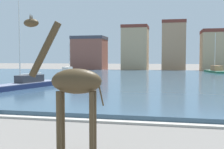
# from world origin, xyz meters

# --- Properties ---
(harbor_water) EXTENTS (90.49, 54.08, 0.36)m
(harbor_water) POSITION_xyz_m (0.00, 35.77, 0.18)
(harbor_water) COLOR #334C60
(harbor_water) RESTS_ON ground
(quay_edge_coping) EXTENTS (90.49, 0.50, 0.12)m
(quay_edge_coping) POSITION_xyz_m (0.00, 8.48, 0.06)
(quay_edge_coping) COLOR #ADA89E
(quay_edge_coping) RESTS_ON ground
(giraffe_statue) EXTENTS (2.73, 0.75, 4.77)m
(giraffe_statue) POSITION_xyz_m (1.30, 3.52, 2.43)
(giraffe_statue) COLOR #42331E
(giraffe_statue) RESTS_ON ground
(sailboat_navy) EXTENTS (4.13, 9.77, 8.65)m
(sailboat_navy) POSITION_xyz_m (-9.57, 18.91, 0.57)
(sailboat_navy) COLOR navy
(sailboat_navy) RESTS_ON ground
(sailboat_black) EXTENTS (1.74, 8.39, 6.17)m
(sailboat_black) POSITION_xyz_m (-14.93, 46.49, 0.50)
(sailboat_black) COLOR black
(sailboat_black) RESTS_ON ground
(sailboat_green) EXTENTS (3.75, 8.76, 8.37)m
(sailboat_green) POSITION_xyz_m (13.35, 54.16, 0.58)
(sailboat_green) COLOR #236B42
(sailboat_green) RESTS_ON ground
(townhouse_narrow_midrow) EXTENTS (8.53, 7.14, 8.91)m
(townhouse_narrow_midrow) POSITION_xyz_m (-16.43, 65.72, 4.47)
(townhouse_narrow_midrow) COLOR #8E5142
(townhouse_narrow_midrow) RESTS_ON ground
(townhouse_end_terrace) EXTENTS (6.61, 6.99, 11.58)m
(townhouse_end_terrace) POSITION_xyz_m (-4.42, 66.71, 5.81)
(townhouse_end_terrace) COLOR tan
(townhouse_end_terrace) RESTS_ON ground
(townhouse_corner_house) EXTENTS (5.95, 6.41, 12.73)m
(townhouse_corner_house) POSITION_xyz_m (5.29, 68.10, 6.38)
(townhouse_corner_house) COLOR tan
(townhouse_corner_house) RESTS_ON ground
(townhouse_wide_warehouse) EXTENTS (8.87, 7.56, 10.01)m
(townhouse_wide_warehouse) POSITION_xyz_m (16.18, 65.62, 5.02)
(townhouse_wide_warehouse) COLOR tan
(townhouse_wide_warehouse) RESTS_ON ground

